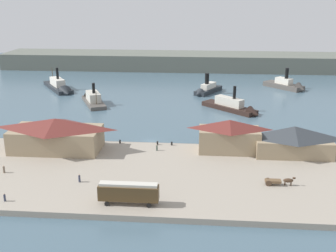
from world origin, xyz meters
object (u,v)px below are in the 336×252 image
horse_cart (279,181)px  ferry_shed_central_terminal (293,141)px  ferry_approaching_west (206,90)px  ferry_shed_west_terminal (56,134)px  ferry_shed_customs_shed (229,135)px  mooring_post_east (157,143)px  mooring_post_west (172,144)px  street_tram (129,192)px  ferry_moored_west (235,107)px  pedestrian_at_waters_edge (157,148)px  ferry_mid_harbor (60,87)px  mooring_post_center_west (120,142)px  pedestrian_standing_center (4,169)px  ferry_moored_east (288,86)px  ferry_outer_harbor (92,99)px  pedestrian_near_east_shed (79,178)px  pedestrian_near_cart (5,198)px

horse_cart → ferry_shed_central_terminal: bearing=69.7°
ferry_shed_central_terminal → ferry_approaching_west: (-19.86, 65.67, -3.36)m
ferry_shed_west_terminal → ferry_shed_customs_shed: size_ratio=1.48×
ferry_shed_customs_shed → mooring_post_east: 18.33m
ferry_shed_central_terminal → mooring_post_west: size_ratio=20.01×
ferry_shed_customs_shed → street_tram: (-19.70, -27.83, -1.57)m
ferry_moored_west → ferry_shed_west_terminal: bearing=-137.8°
pedestrian_at_waters_edge → mooring_post_west: size_ratio=1.79×
ferry_mid_harbor → pedestrian_at_waters_edge: bearing=-54.4°
ferry_shed_west_terminal → ferry_mid_harbor: bearing=108.5°
ferry_shed_central_terminal → ferry_mid_harbor: ferry_mid_harbor is taller
horse_cart → mooring_post_center_west: horse_cart is taller
ferry_shed_west_terminal → pedestrian_standing_center: 15.86m
street_tram → ferry_mid_harbor: 102.27m
street_tram → pedestrian_standing_center: bearing=159.0°
mooring_post_east → ferry_approaching_west: (12.83, 61.49, -0.16)m
ferry_moored_west → ferry_moored_east: bearing=55.5°
mooring_post_east → ferry_moored_west: 42.74m
ferry_shed_west_terminal → ferry_approaching_west: (37.00, 67.01, -3.79)m
ferry_shed_customs_shed → mooring_post_center_west: (-27.46, 3.07, -3.58)m
ferry_approaching_west → horse_cart: bearing=-80.5°
mooring_post_east → ferry_moored_east: bearing=57.1°
street_tram → ferry_moored_east: (48.45, 102.55, -2.22)m
pedestrian_standing_center → ferry_shed_central_terminal: bearing=13.5°
ferry_shed_customs_shed → mooring_post_east: size_ratio=16.43×
ferry_outer_harbor → pedestrian_near_east_shed: bearing=-77.4°
horse_cart → ferry_moored_east: size_ratio=0.35×
ferry_shed_west_terminal → mooring_post_west: ferry_shed_west_terminal is taller
ferry_outer_harbor → ferry_moored_east: 80.04m
ferry_shed_customs_shed → ferry_approaching_west: size_ratio=0.88×
pedestrian_near_east_shed → ferry_moored_west: size_ratio=0.09×
ferry_shed_central_terminal → pedestrian_near_cart: size_ratio=11.34×
ferry_shed_west_terminal → pedestrian_near_east_shed: bearing=-58.0°
mooring_post_east → ferry_outer_harbor: bearing=123.0°
pedestrian_near_cart → mooring_post_center_west: (15.34, 31.76, -0.27)m
ferry_shed_central_terminal → pedestrian_near_cart: bearing=-154.7°
pedestrian_near_cart → horse_cart: bearing=11.9°
street_tram → pedestrian_near_east_shed: size_ratio=6.36×
pedestrian_near_cart → mooring_post_west: (28.68, 31.43, -0.27)m
ferry_shed_central_terminal → street_tram: bearing=-142.6°
ferry_shed_west_terminal → mooring_post_center_west: 16.01m
ferry_shed_central_terminal → mooring_post_west: ferry_shed_central_terminal is taller
street_tram → ferry_mid_harbor: (-44.56, 92.02, -2.29)m
mooring_post_west → ferry_mid_harbor: (-50.14, 61.45, -0.28)m
street_tram → pedestrian_at_waters_edge: bearing=85.2°
pedestrian_at_waters_edge → pedestrian_near_cart: size_ratio=1.01×
pedestrian_near_east_shed → ferry_outer_harbor: 68.03m
horse_cart → ferry_mid_harbor: ferry_mid_harbor is taller
mooring_post_west → pedestrian_near_cart: bearing=-132.4°
street_tram → ferry_moored_west: size_ratio=0.56×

